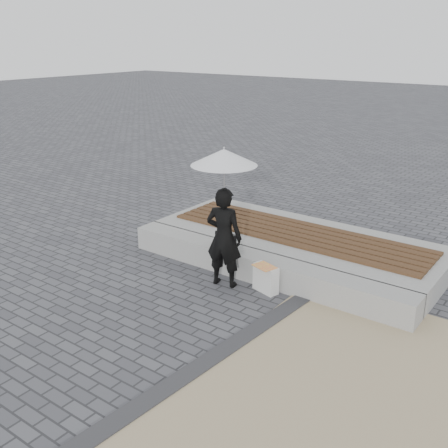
{
  "coord_description": "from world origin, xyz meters",
  "views": [
    {
      "loc": [
        4.06,
        -4.9,
        3.66
      ],
      "look_at": [
        -0.36,
        1.11,
        1.0
      ],
      "focal_mm": 42.29,
      "sensor_mm": 36.0,
      "label": 1
    }
  ],
  "objects_px": {
    "handbag": "(226,241)",
    "parasol": "(224,157)",
    "woman": "(224,237)",
    "seating_ledge": "(261,268)",
    "canvas_tote": "(266,278)"
  },
  "relations": [
    {
      "from": "seating_ledge",
      "to": "canvas_tote",
      "type": "distance_m",
      "value": 0.43
    },
    {
      "from": "canvas_tote",
      "to": "handbag",
      "type": "bearing_deg",
      "value": -179.81
    },
    {
      "from": "seating_ledge",
      "to": "woman",
      "type": "relative_size",
      "value": 3.19
    },
    {
      "from": "woman",
      "to": "handbag",
      "type": "height_order",
      "value": "woman"
    },
    {
      "from": "woman",
      "to": "parasol",
      "type": "height_order",
      "value": "parasol"
    },
    {
      "from": "handbag",
      "to": "woman",
      "type": "bearing_deg",
      "value": -44.17
    },
    {
      "from": "seating_ledge",
      "to": "handbag",
      "type": "xyz_separation_m",
      "value": [
        -0.63,
        -0.07,
        0.33
      ]
    },
    {
      "from": "woman",
      "to": "handbag",
      "type": "xyz_separation_m",
      "value": [
        -0.27,
        0.42,
        -0.25
      ]
    },
    {
      "from": "seating_ledge",
      "to": "parasol",
      "type": "relative_size",
      "value": 4.02
    },
    {
      "from": "parasol",
      "to": "handbag",
      "type": "relative_size",
      "value": 3.27
    },
    {
      "from": "woman",
      "to": "seating_ledge",
      "type": "bearing_deg",
      "value": -138.96
    },
    {
      "from": "seating_ledge",
      "to": "handbag",
      "type": "distance_m",
      "value": 0.72
    },
    {
      "from": "handbag",
      "to": "parasol",
      "type": "bearing_deg",
      "value": -44.17
    },
    {
      "from": "parasol",
      "to": "seating_ledge",
      "type": "bearing_deg",
      "value": 53.7
    },
    {
      "from": "seating_ledge",
      "to": "canvas_tote",
      "type": "relative_size",
      "value": 11.72
    }
  ]
}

